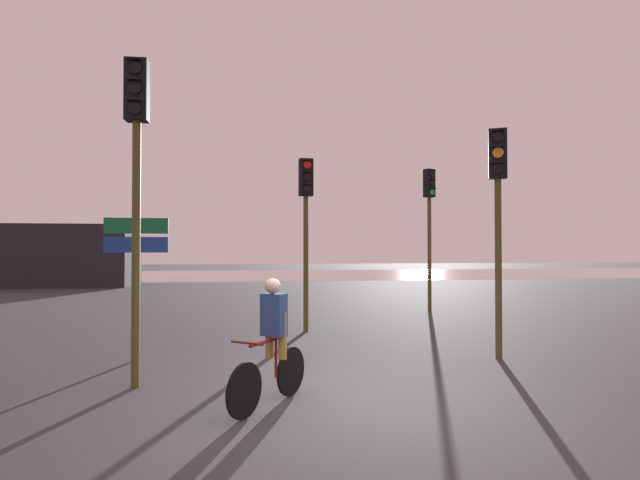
{
  "coord_description": "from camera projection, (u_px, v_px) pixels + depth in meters",
  "views": [
    {
      "loc": [
        -1.05,
        -6.34,
        2.0
      ],
      "look_at": [
        0.5,
        5.0,
        2.2
      ],
      "focal_mm": 28.0,
      "sensor_mm": 36.0,
      "label": 1
    }
  ],
  "objects": [
    {
      "name": "traffic_light_near_left",
      "position": [
        136.0,
        160.0,
        7.22
      ],
      "size": [
        0.32,
        0.34,
        4.75
      ],
      "rotation": [
        0.0,
        0.0,
        3.12
      ],
      "color": "#4C4719",
      "rests_on": "ground"
    },
    {
      "name": "water_strip",
      "position": [
        266.0,
        275.0,
        38.28
      ],
      "size": [
        80.0,
        16.0,
        0.01
      ],
      "primitive_type": "cube",
      "color": "#9E937F",
      "rests_on": "ground"
    },
    {
      "name": "traffic_light_center",
      "position": [
        306.0,
        211.0,
        12.05
      ],
      "size": [
        0.35,
        0.37,
        4.18
      ],
      "rotation": [
        0.0,
        0.0,
        3.28
      ],
      "color": "#4C4719",
      "rests_on": "ground"
    },
    {
      "name": "traffic_light_far_right",
      "position": [
        429.0,
        213.0,
        15.95
      ],
      "size": [
        0.39,
        0.41,
        4.55
      ],
      "rotation": [
        0.0,
        0.0,
        3.58
      ],
      "color": "#4C4719",
      "rests_on": "ground"
    },
    {
      "name": "cyclist",
      "position": [
        272.0,
        341.0,
        6.38
      ],
      "size": [
        1.03,
        1.41,
        1.62
      ],
      "rotation": [
        0.0,
        0.0,
        2.52
      ],
      "color": "black",
      "rests_on": "ground"
    },
    {
      "name": "ground_plane",
      "position": [
        334.0,
        404.0,
        6.39
      ],
      "size": [
        120.0,
        120.0,
        0.0
      ],
      "primitive_type": "plane",
      "color": "#333338"
    },
    {
      "name": "traffic_light_near_right",
      "position": [
        498.0,
        198.0,
        9.09
      ],
      "size": [
        0.39,
        0.41,
        4.18
      ],
      "rotation": [
        0.0,
        0.0,
        2.7
      ],
      "color": "#4C4719",
      "rests_on": "ground"
    },
    {
      "name": "distant_building",
      "position": [
        50.0,
        256.0,
        26.81
      ],
      "size": [
        8.7,
        4.0,
        3.28
      ],
      "primitive_type": "cube",
      "color": "black",
      "rests_on": "ground"
    },
    {
      "name": "direction_sign_post",
      "position": [
        136.0,
        260.0,
        8.91
      ],
      "size": [
        1.1,
        0.14,
        2.6
      ],
      "rotation": [
        0.0,
        0.0,
        3.19
      ],
      "color": "slate",
      "rests_on": "ground"
    }
  ]
}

